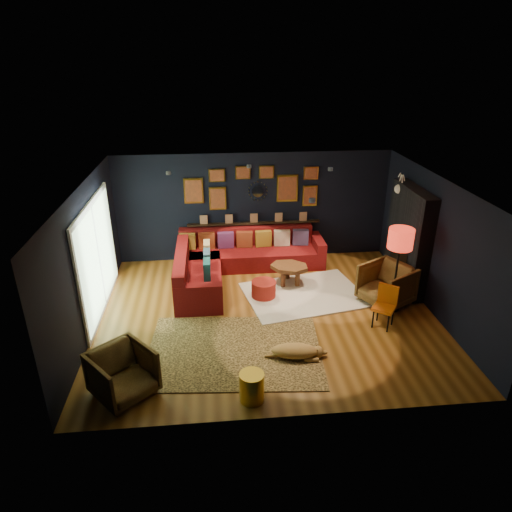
{
  "coord_description": "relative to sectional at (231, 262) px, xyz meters",
  "views": [
    {
      "loc": [
        -0.97,
        -7.62,
        4.74
      ],
      "look_at": [
        -0.19,
        0.3,
        1.13
      ],
      "focal_mm": 32.0,
      "sensor_mm": 36.0,
      "label": 1
    }
  ],
  "objects": [
    {
      "name": "armchair_right",
      "position": [
        3.06,
        -1.6,
        0.13
      ],
      "size": [
        1.16,
        1.18,
        0.91
      ],
      "primitive_type": "imported",
      "rotation": [
        0.0,
        0.0,
        -1.05
      ],
      "color": "#A57833",
      "rests_on": "ground"
    },
    {
      "name": "sliding_door",
      "position": [
        -2.6,
        -1.21,
        0.78
      ],
      "size": [
        0.06,
        2.8,
        2.2
      ],
      "color": "white",
      "rests_on": "ground"
    },
    {
      "name": "orange_chair",
      "position": [
        2.75,
        -2.39,
        0.15
      ],
      "size": [
        0.53,
        0.53,
        0.81
      ],
      "rotation": [
        0.0,
        0.0,
        -0.65
      ],
      "color": "black",
      "rests_on": "ground"
    },
    {
      "name": "ledge",
      "position": [
        0.61,
        0.87,
        0.6
      ],
      "size": [
        3.2,
        0.12,
        0.04
      ],
      "primitive_type": "cube",
      "color": "black",
      "rests_on": "room_walls"
    },
    {
      "name": "leopard_rug",
      "position": [
        -0.09,
        -2.94,
        -0.31
      ],
      "size": [
        3.13,
        2.35,
        0.02
      ],
      "primitive_type": "cube",
      "rotation": [
        0.0,
        0.0,
        -0.08
      ],
      "color": "tan",
      "rests_on": "ground"
    },
    {
      "name": "gallery_wall",
      "position": [
        0.6,
        0.91,
        1.48
      ],
      "size": [
        3.15,
        0.04,
        1.02
      ],
      "color": "gold",
      "rests_on": "room_walls"
    },
    {
      "name": "pouf",
      "position": [
        0.63,
        -1.13,
        -0.12
      ],
      "size": [
        0.51,
        0.51,
        0.33
      ],
      "primitive_type": "cylinder",
      "color": "maroon",
      "rests_on": "shag_rug"
    },
    {
      "name": "gold_stool",
      "position": [
        0.1,
        -4.16,
        -0.09
      ],
      "size": [
        0.37,
        0.37,
        0.46
      ],
      "primitive_type": "cylinder",
      "color": "gold",
      "rests_on": "ground"
    },
    {
      "name": "armchair_left",
      "position": [
        -1.78,
        -3.86,
        0.1
      ],
      "size": [
        1.11,
        1.11,
        0.84
      ],
      "primitive_type": "imported",
      "rotation": [
        0.0,
        0.0,
        0.71
      ],
      "color": "#A57833",
      "rests_on": "ground"
    },
    {
      "name": "sectional",
      "position": [
        0.0,
        0.0,
        0.0
      ],
      "size": [
        3.41,
        2.69,
        0.86
      ],
      "color": "maroon",
      "rests_on": "ground"
    },
    {
      "name": "room_walls",
      "position": [
        0.61,
        -1.81,
        1.27
      ],
      "size": [
        6.5,
        6.5,
        6.5
      ],
      "color": "black",
      "rests_on": "ground"
    },
    {
      "name": "fireplace",
      "position": [
        3.71,
        -0.91,
        0.7
      ],
      "size": [
        0.31,
        1.6,
        2.2
      ],
      "color": "black",
      "rests_on": "ground"
    },
    {
      "name": "sunburst_mirror",
      "position": [
        0.71,
        0.91,
        1.38
      ],
      "size": [
        0.47,
        0.16,
        0.47
      ],
      "color": "silver",
      "rests_on": "room_walls"
    },
    {
      "name": "floor",
      "position": [
        0.61,
        -1.81,
        -0.32
      ],
      "size": [
        6.5,
        6.5,
        0.0
      ],
      "primitive_type": "plane",
      "color": "#8E5B23",
      "rests_on": "ground"
    },
    {
      "name": "shag_rug",
      "position": [
        1.49,
        -1.14,
        -0.31
      ],
      "size": [
        2.71,
        2.19,
        0.03
      ],
      "primitive_type": "cube",
      "rotation": [
        0.0,
        0.0,
        0.2
      ],
      "color": "silver",
      "rests_on": "ground"
    },
    {
      "name": "floor_lamp",
      "position": [
        3.11,
        -1.86,
        1.13
      ],
      "size": [
        0.47,
        0.47,
        1.72
      ],
      "color": "black",
      "rests_on": "ground"
    },
    {
      "name": "dog",
      "position": [
        0.91,
        -3.23,
        -0.14
      ],
      "size": [
        1.12,
        0.66,
        0.34
      ],
      "primitive_type": null,
      "rotation": [
        0.0,
        0.0,
        -0.14
      ],
      "color": "#B78441",
      "rests_on": "leopard_rug"
    },
    {
      "name": "deer_head",
      "position": [
        3.75,
        -0.41,
        1.73
      ],
      "size": [
        0.5,
        0.28,
        0.45
      ],
      "color": "white",
      "rests_on": "fireplace"
    },
    {
      "name": "coffee_table",
      "position": [
        1.25,
        -0.6,
        0.05
      ],
      "size": [
        1.0,
        0.87,
        0.42
      ],
      "rotation": [
        0.0,
        0.0,
        -0.32
      ],
      "color": "brown",
      "rests_on": "shag_rug"
    },
    {
      "name": "ceiling_spots",
      "position": [
        0.61,
        -1.01,
        2.24
      ],
      "size": [
        3.3,
        2.5,
        0.06
      ],
      "color": "black",
      "rests_on": "room_walls"
    }
  ]
}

